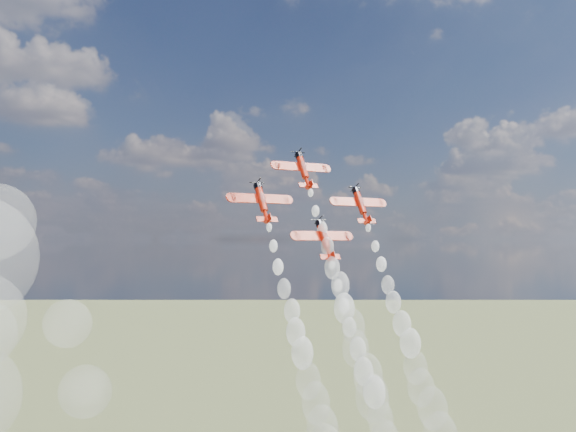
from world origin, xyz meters
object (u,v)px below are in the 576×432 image
(plane_right, at_px, (361,205))
(plane_slot, at_px, (324,239))
(plane_lead, at_px, (303,169))
(plane_left, at_px, (262,201))

(plane_right, xyz_separation_m, plane_slot, (-12.04, -4.07, -7.38))
(plane_right, height_order, plane_slot, plane_right)
(plane_lead, bearing_deg, plane_right, -18.67)
(plane_slot, bearing_deg, plane_lead, 90.00)
(plane_left, xyz_separation_m, plane_slot, (12.04, -4.07, -7.38))
(plane_lead, distance_m, plane_left, 14.70)
(plane_left, distance_m, plane_right, 24.08)
(plane_left, bearing_deg, plane_right, 0.00)
(plane_left, xyz_separation_m, plane_right, (24.08, 0.00, 0.00))
(plane_right, distance_m, plane_slot, 14.70)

